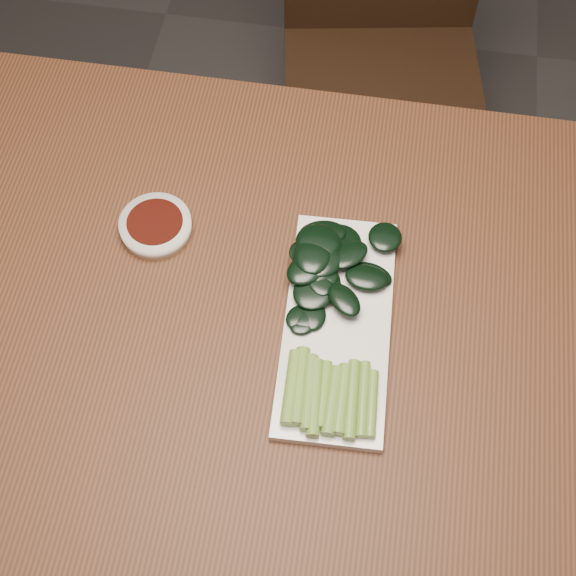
{
  "coord_description": "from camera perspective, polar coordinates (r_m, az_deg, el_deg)",
  "views": [
    {
      "loc": [
        0.11,
        -0.49,
        1.71
      ],
      "look_at": [
        0.03,
        0.03,
        0.76
      ],
      "focal_mm": 50.0,
      "sensor_mm": 36.0,
      "label": 1
    }
  ],
  "objects": [
    {
      "name": "gai_lan",
      "position": [
        1.06,
        2.78,
        -1.0
      ],
      "size": [
        0.16,
        0.33,
        0.03
      ],
      "color": "olive",
      "rests_on": "serving_plate"
    },
    {
      "name": "serving_plate",
      "position": [
        1.06,
        3.52,
        -2.68
      ],
      "size": [
        0.15,
        0.34,
        0.01
      ],
      "rotation": [
        0.0,
        0.0,
        0.04
      ],
      "color": "white",
      "rests_on": "table"
    },
    {
      "name": "table",
      "position": [
        1.15,
        -1.64,
        -3.11
      ],
      "size": [
        1.4,
        0.8,
        0.75
      ],
      "color": "#4B2715",
      "rests_on": "ground"
    },
    {
      "name": "chair_far",
      "position": [
        1.77,
        6.79,
        16.56
      ],
      "size": [
        0.48,
        0.48,
        0.89
      ],
      "rotation": [
        0.0,
        0.0,
        0.17
      ],
      "color": "black",
      "rests_on": "ground"
    },
    {
      "name": "sauce_bowl",
      "position": [
        1.15,
        -9.39,
        4.37
      ],
      "size": [
        0.1,
        0.1,
        0.02
      ],
      "color": "white",
      "rests_on": "table"
    },
    {
      "name": "ground",
      "position": [
        1.78,
        -1.08,
        -12.8
      ],
      "size": [
        6.0,
        6.0,
        0.0
      ],
      "primitive_type": "plane",
      "color": "#302D2D",
      "rests_on": "ground"
    }
  ]
}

